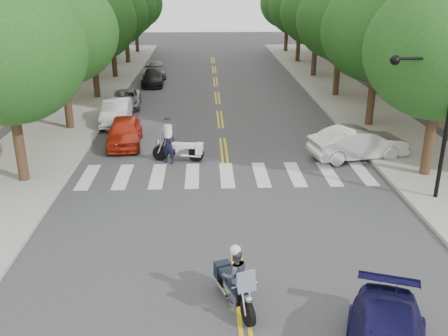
{
  "coord_description": "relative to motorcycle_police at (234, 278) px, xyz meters",
  "views": [
    {
      "loc": [
        -0.94,
        -14.32,
        8.32
      ],
      "look_at": [
        -0.22,
        4.02,
        1.3
      ],
      "focal_mm": 40.0,
      "sensor_mm": 36.0,
      "label": 1
    }
  ],
  "objects": [
    {
      "name": "officer_standing",
      "position": [
        -2.46,
        11.18,
        0.07
      ],
      "size": [
        0.78,
        0.66,
        1.8
      ],
      "primitive_type": "imported",
      "rotation": [
        0.0,
        0.0,
        -0.42
      ],
      "color": "black",
      "rests_on": "ground"
    },
    {
      "name": "tree_r_2",
      "position": [
        9.02,
        24.99,
        4.73
      ],
      "size": [
        6.4,
        6.4,
        8.45
      ],
      "color": "#382316",
      "rests_on": "ground"
    },
    {
      "name": "tree_l_4",
      "position": [
        -8.58,
        40.99,
        4.73
      ],
      "size": [
        6.4,
        6.4,
        8.45
      ],
      "color": "#382316",
      "rests_on": "ground"
    },
    {
      "name": "sidewalk_right",
      "position": [
        9.72,
        24.99,
        -0.75
      ],
      "size": [
        5.0,
        60.0,
        0.15
      ],
      "primitive_type": "cube",
      "color": "#9E9991",
      "rests_on": "ground"
    },
    {
      "name": "tree_r_4",
      "position": [
        9.02,
        40.99,
        4.73
      ],
      "size": [
        6.4,
        6.4,
        8.45
      ],
      "color": "#382316",
      "rests_on": "ground"
    },
    {
      "name": "tree_l_5",
      "position": [
        -8.58,
        48.99,
        4.73
      ],
      "size": [
        6.4,
        6.4,
        8.45
      ],
      "color": "#382316",
      "rests_on": "ground"
    },
    {
      "name": "tree_l_0",
      "position": [
        -8.58,
        8.99,
        4.73
      ],
      "size": [
        6.4,
        6.4,
        8.45
      ],
      "color": "#382316",
      "rests_on": "ground"
    },
    {
      "name": "parked_car_c",
      "position": [
        -6.08,
        22.49,
        -0.27
      ],
      "size": [
        2.19,
        4.17,
        1.12
      ],
      "primitive_type": "imported",
      "rotation": [
        0.0,
        0.0,
        0.08
      ],
      "color": "#929699",
      "rests_on": "ground"
    },
    {
      "name": "parked_car_a",
      "position": [
        -4.98,
        14.09,
        -0.1
      ],
      "size": [
        2.0,
        4.4,
        1.46
      ],
      "primitive_type": "imported",
      "rotation": [
        0.0,
        0.0,
        0.07
      ],
      "color": "red",
      "rests_on": "ground"
    },
    {
      "name": "motorcycle_parked",
      "position": [
        -1.82,
        11.46,
        -0.26
      ],
      "size": [
        2.5,
        0.79,
        1.62
      ],
      "rotation": [
        0.0,
        0.0,
        1.43
      ],
      "color": "black",
      "rests_on": "ground"
    },
    {
      "name": "tree_r_3",
      "position": [
        9.02,
        32.99,
        4.73
      ],
      "size": [
        6.4,
        6.4,
        8.45
      ],
      "color": "#382316",
      "rests_on": "ground"
    },
    {
      "name": "tree_r_1",
      "position": [
        9.02,
        16.99,
        4.73
      ],
      "size": [
        6.4,
        6.4,
        8.45
      ],
      "color": "#382316",
      "rests_on": "ground"
    },
    {
      "name": "tree_r_0",
      "position": [
        9.02,
        8.99,
        4.73
      ],
      "size": [
        6.4,
        6.4,
        8.45
      ],
      "color": "#382316",
      "rests_on": "ground"
    },
    {
      "name": "parked_car_d",
      "position": [
        -4.98,
        29.89,
        -0.2
      ],
      "size": [
        1.96,
        4.4,
        1.26
      ],
      "primitive_type": "imported",
      "rotation": [
        0.0,
        0.0,
        0.05
      ],
      "color": "black",
      "rests_on": "ground"
    },
    {
      "name": "traffic_signal_pole",
      "position": [
        7.94,
        6.48,
        2.89
      ],
      "size": [
        2.82,
        0.42,
        6.0
      ],
      "color": "black",
      "rests_on": "ground"
    },
    {
      "name": "tree_l_1",
      "position": [
        -8.58,
        16.99,
        4.73
      ],
      "size": [
        6.4,
        6.4,
        8.45
      ],
      "color": "#382316",
      "rests_on": "ground"
    },
    {
      "name": "tree_l_2",
      "position": [
        -8.58,
        24.99,
        4.73
      ],
      "size": [
        6.4,
        6.4,
        8.45
      ],
      "color": "#382316",
      "rests_on": "ground"
    },
    {
      "name": "convertible",
      "position": [
        6.72,
        11.49,
        -0.04
      ],
      "size": [
        5.02,
        2.65,
        1.57
      ],
      "primitive_type": "imported",
      "rotation": [
        0.0,
        0.0,
        1.79
      ],
      "color": "white",
      "rests_on": "ground"
    },
    {
      "name": "sidewalk_left",
      "position": [
        -9.28,
        24.99,
        -0.75
      ],
      "size": [
        5.0,
        60.0,
        0.15
      ],
      "primitive_type": "cube",
      "color": "#9E9991",
      "rests_on": "ground"
    },
    {
      "name": "tree_l_3",
      "position": [
        -8.58,
        32.99,
        4.73
      ],
      "size": [
        6.4,
        6.4,
        8.45
      ],
      "color": "#382316",
      "rests_on": "ground"
    },
    {
      "name": "tree_r_5",
      "position": [
        9.02,
        48.99,
        4.73
      ],
      "size": [
        6.4,
        6.4,
        8.45
      ],
      "color": "#382316",
      "rests_on": "ground"
    },
    {
      "name": "motorcycle_police",
      "position": [
        0.0,
        0.0,
        0.0
      ],
      "size": [
        1.07,
        2.21,
        1.86
      ],
      "rotation": [
        0.0,
        0.0,
        3.48
      ],
      "color": "black",
      "rests_on": "ground"
    },
    {
      "name": "ground",
      "position": [
        0.22,
        2.99,
        -0.83
      ],
      "size": [
        140.0,
        140.0,
        0.0
      ],
      "primitive_type": "plane",
      "color": "#38383A",
      "rests_on": "ground"
    },
    {
      "name": "parked_car_e",
      "position": [
        -4.98,
        33.42,
        -0.14
      ],
      "size": [
        1.98,
        4.18,
        1.38
      ],
      "primitive_type": "imported",
      "rotation": [
        0.0,
        0.0,
        0.09
      ],
      "color": "gray",
      "rests_on": "ground"
    },
    {
      "name": "parked_car_b",
      "position": [
        -6.08,
        18.35,
        -0.1
      ],
      "size": [
        1.69,
        4.45,
        1.45
      ],
      "primitive_type": "imported",
      "rotation": [
        0.0,
        0.0,
        0.04
      ],
      "color": "silver",
      "rests_on": "ground"
    }
  ]
}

